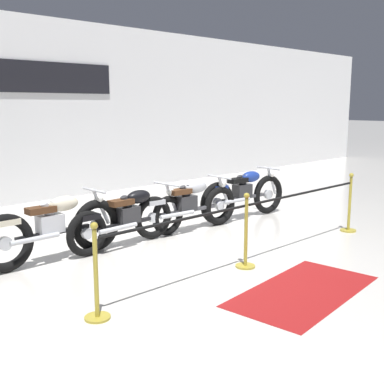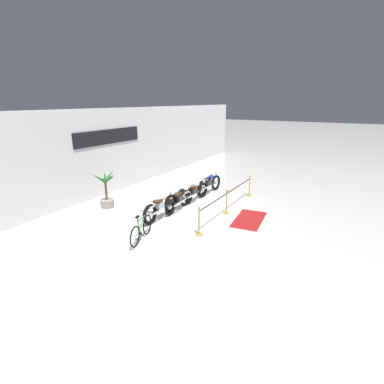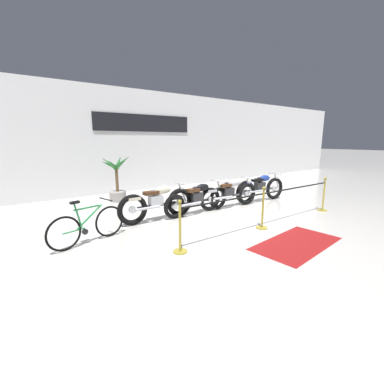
{
  "view_description": "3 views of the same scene",
  "coord_description": "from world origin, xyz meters",
  "px_view_note": "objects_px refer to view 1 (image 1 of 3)",
  "views": [
    {
      "loc": [
        -5.1,
        -5.51,
        2.24
      ],
      "look_at": [
        0.22,
        0.14,
        0.82
      ],
      "focal_mm": 45.0,
      "sensor_mm": 36.0,
      "label": 1
    },
    {
      "loc": [
        -11.09,
        -5.96,
        4.57
      ],
      "look_at": [
        -0.48,
        0.13,
        0.81
      ],
      "focal_mm": 28.0,
      "sensor_mm": 36.0,
      "label": 2
    },
    {
      "loc": [
        -5.06,
        -5.3,
        2.15
      ],
      "look_at": [
        -0.78,
        0.78,
        0.64
      ],
      "focal_mm": 24.0,
      "sensor_mm": 36.0,
      "label": 3
    }
  ],
  "objects_px": {
    "stanchion_mid_left": "(246,242)",
    "stanchion_far_left": "(199,233)",
    "motorcycle_black_1": "(131,217)",
    "stanchion_mid_right": "(349,212)",
    "motorcycle_silver_2": "(189,206)",
    "floor_banner": "(303,291)",
    "motorcycle_blue_3": "(244,194)",
    "motorcycle_cream_0": "(54,228)"
  },
  "relations": [
    {
      "from": "stanchion_mid_left",
      "to": "stanchion_far_left",
      "type": "bearing_deg",
      "value": 180.0
    },
    {
      "from": "motorcycle_black_1",
      "to": "stanchion_mid_right",
      "type": "bearing_deg",
      "value": -30.7
    },
    {
      "from": "motorcycle_black_1",
      "to": "stanchion_far_left",
      "type": "bearing_deg",
      "value": -101.29
    },
    {
      "from": "motorcycle_silver_2",
      "to": "floor_banner",
      "type": "relative_size",
      "value": 1.06
    },
    {
      "from": "motorcycle_blue_3",
      "to": "stanchion_mid_right",
      "type": "height_order",
      "value": "stanchion_mid_right"
    },
    {
      "from": "motorcycle_cream_0",
      "to": "motorcycle_silver_2",
      "type": "distance_m",
      "value": 2.53
    },
    {
      "from": "motorcycle_black_1",
      "to": "stanchion_mid_right",
      "type": "distance_m",
      "value": 3.89
    },
    {
      "from": "stanchion_mid_right",
      "to": "floor_banner",
      "type": "relative_size",
      "value": 0.5
    },
    {
      "from": "motorcycle_cream_0",
      "to": "stanchion_mid_left",
      "type": "height_order",
      "value": "stanchion_mid_left"
    },
    {
      "from": "stanchion_far_left",
      "to": "stanchion_mid_left",
      "type": "distance_m",
      "value": 0.95
    },
    {
      "from": "motorcycle_cream_0",
      "to": "motorcycle_blue_3",
      "type": "relative_size",
      "value": 1.01
    },
    {
      "from": "motorcycle_black_1",
      "to": "motorcycle_blue_3",
      "type": "relative_size",
      "value": 1.06
    },
    {
      "from": "motorcycle_blue_3",
      "to": "stanchion_far_left",
      "type": "xyz_separation_m",
      "value": [
        -3.13,
        -1.94,
        0.17
      ]
    },
    {
      "from": "stanchion_far_left",
      "to": "motorcycle_cream_0",
      "type": "bearing_deg",
      "value": 113.4
    },
    {
      "from": "motorcycle_blue_3",
      "to": "stanchion_far_left",
      "type": "relative_size",
      "value": 0.42
    },
    {
      "from": "motorcycle_black_1",
      "to": "motorcycle_blue_3",
      "type": "height_order",
      "value": "motorcycle_blue_3"
    },
    {
      "from": "stanchion_mid_left",
      "to": "motorcycle_blue_3",
      "type": "bearing_deg",
      "value": 41.04
    },
    {
      "from": "motorcycle_blue_3",
      "to": "stanchion_far_left",
      "type": "distance_m",
      "value": 3.69
    },
    {
      "from": "stanchion_mid_left",
      "to": "stanchion_mid_right",
      "type": "height_order",
      "value": "same"
    },
    {
      "from": "motorcycle_cream_0",
      "to": "motorcycle_black_1",
      "type": "distance_m",
      "value": 1.3
    },
    {
      "from": "floor_banner",
      "to": "motorcycle_cream_0",
      "type": "bearing_deg",
      "value": 111.34
    },
    {
      "from": "motorcycle_cream_0",
      "to": "motorcycle_silver_2",
      "type": "relative_size",
      "value": 0.99
    },
    {
      "from": "motorcycle_black_1",
      "to": "stanchion_mid_right",
      "type": "xyz_separation_m",
      "value": [
        3.34,
        -1.98,
        -0.1
      ]
    },
    {
      "from": "stanchion_mid_left",
      "to": "motorcycle_cream_0",
      "type": "bearing_deg",
      "value": 130.98
    },
    {
      "from": "motorcycle_black_1",
      "to": "stanchion_mid_left",
      "type": "xyz_separation_m",
      "value": [
        0.51,
        -1.98,
        -0.1
      ]
    },
    {
      "from": "motorcycle_blue_3",
      "to": "stanchion_mid_left",
      "type": "bearing_deg",
      "value": -138.96
    },
    {
      "from": "stanchion_far_left",
      "to": "motorcycle_black_1",
      "type": "bearing_deg",
      "value": 78.71
    },
    {
      "from": "stanchion_far_left",
      "to": "stanchion_mid_right",
      "type": "xyz_separation_m",
      "value": [
        3.74,
        0.0,
        -0.3
      ]
    },
    {
      "from": "stanchion_far_left",
      "to": "motorcycle_silver_2",
      "type": "bearing_deg",
      "value": 50.06
    },
    {
      "from": "motorcycle_silver_2",
      "to": "motorcycle_blue_3",
      "type": "distance_m",
      "value": 1.5
    },
    {
      "from": "motorcycle_cream_0",
      "to": "stanchion_mid_left",
      "type": "distance_m",
      "value": 2.75
    },
    {
      "from": "motorcycle_blue_3",
      "to": "stanchion_mid_right",
      "type": "distance_m",
      "value": 2.04
    },
    {
      "from": "motorcycle_black_1",
      "to": "stanchion_far_left",
      "type": "height_order",
      "value": "stanchion_far_left"
    },
    {
      "from": "motorcycle_black_1",
      "to": "motorcycle_blue_3",
      "type": "distance_m",
      "value": 2.74
    },
    {
      "from": "stanchion_far_left",
      "to": "floor_banner",
      "type": "xyz_separation_m",
      "value": [
        0.74,
        -1.07,
        -0.65
      ]
    },
    {
      "from": "motorcycle_black_1",
      "to": "stanchion_far_left",
      "type": "xyz_separation_m",
      "value": [
        -0.4,
        -1.98,
        0.2
      ]
    },
    {
      "from": "floor_banner",
      "to": "motorcycle_blue_3",
      "type": "bearing_deg",
      "value": 45.29
    },
    {
      "from": "motorcycle_silver_2",
      "to": "stanchion_mid_right",
      "type": "relative_size",
      "value": 2.14
    },
    {
      "from": "stanchion_mid_left",
      "to": "stanchion_mid_right",
      "type": "relative_size",
      "value": 1.0
    },
    {
      "from": "motorcycle_silver_2",
      "to": "stanchion_mid_right",
      "type": "height_order",
      "value": "stanchion_mid_right"
    },
    {
      "from": "motorcycle_black_1",
      "to": "floor_banner",
      "type": "xyz_separation_m",
      "value": [
        0.35,
        -3.05,
        -0.45
      ]
    },
    {
      "from": "motorcycle_blue_3",
      "to": "floor_banner",
      "type": "relative_size",
      "value": 1.04
    }
  ]
}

